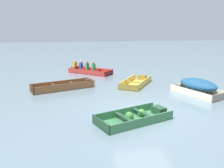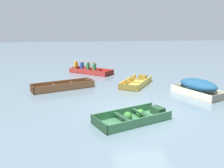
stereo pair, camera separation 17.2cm
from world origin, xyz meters
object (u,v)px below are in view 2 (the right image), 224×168
object	(u,v)px
skiff_yellow_far_moored	(137,82)
skiff_cream_near_moored	(198,86)
skiff_wooden_brown_mid_moored	(66,86)
rowboat_red_with_crew	(88,70)
dinghy_green_foreground	(135,117)

from	to	relation	value
skiff_yellow_far_moored	skiff_cream_near_moored	bearing A→B (deg)	-45.51
skiff_wooden_brown_mid_moored	rowboat_red_with_crew	xyz separation A→B (m)	(1.47, 4.43, 0.08)
dinghy_green_foreground	skiff_cream_near_moored	bearing A→B (deg)	36.75
dinghy_green_foreground	skiff_cream_near_moored	xyz separation A→B (m)	(4.00, 2.99, 0.35)
dinghy_green_foreground	skiff_cream_near_moored	world-z (taller)	skiff_cream_near_moored
skiff_wooden_brown_mid_moored	skiff_yellow_far_moored	xyz separation A→B (m)	(4.27, 0.46, -0.02)
skiff_cream_near_moored	skiff_yellow_far_moored	bearing A→B (deg)	134.49
dinghy_green_foreground	skiff_yellow_far_moored	world-z (taller)	dinghy_green_foreground
skiff_wooden_brown_mid_moored	rowboat_red_with_crew	bearing A→B (deg)	71.62
dinghy_green_foreground	skiff_wooden_brown_mid_moored	world-z (taller)	skiff_wooden_brown_mid_moored
dinghy_green_foreground	skiff_yellow_far_moored	distance (m)	5.81
skiff_wooden_brown_mid_moored	skiff_yellow_far_moored	bearing A→B (deg)	6.09
skiff_cream_near_moored	skiff_yellow_far_moored	distance (m)	3.73
skiff_wooden_brown_mid_moored	rowboat_red_with_crew	size ratio (longest dim) A/B	1.10
skiff_cream_near_moored	skiff_yellow_far_moored	xyz separation A→B (m)	(-2.60, 2.65, -0.36)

